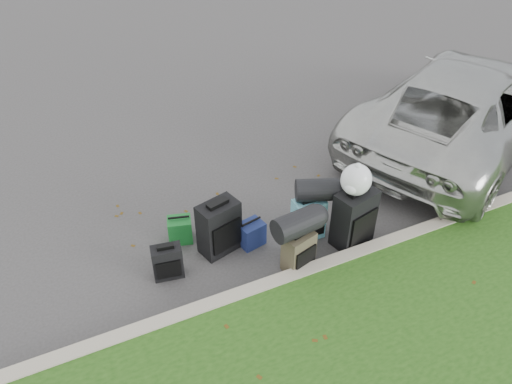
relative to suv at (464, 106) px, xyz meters
name	(u,v)px	position (x,y,z in m)	size (l,w,h in m)	color
ground	(269,230)	(-3.98, -0.70, -0.71)	(120.00, 120.00, 0.00)	#383535
curb	(304,274)	(-3.98, -1.70, -0.64)	(120.00, 0.18, 0.15)	#9E937F
suv	(464,106)	(0.00, 0.00, 0.00)	(2.37, 5.13, 1.43)	#B7B7B2
suitcase_small_black	(168,262)	(-5.48, -0.95, -0.48)	(0.37, 0.20, 0.46)	black
suitcase_large_black_left	(219,228)	(-4.73, -0.77, -0.34)	(0.52, 0.31, 0.74)	black
suitcase_olive	(299,251)	(-3.96, -1.49, -0.45)	(0.39, 0.24, 0.53)	#383223
suitcase_teal	(308,219)	(-3.56, -1.03, -0.41)	(0.42, 0.25, 0.60)	teal
suitcase_large_black_right	(354,218)	(-3.08, -1.38, -0.31)	(0.54, 0.32, 0.81)	black
tote_green	(180,230)	(-5.15, -0.39, -0.54)	(0.31, 0.25, 0.35)	#176926
tote_navy	(251,234)	(-4.32, -0.85, -0.54)	(0.32, 0.25, 0.34)	navy
duffel_left	(297,224)	(-3.98, -1.46, -0.02)	(0.32, 0.32, 0.59)	black
duffel_right	(317,190)	(-3.47, -1.03, 0.03)	(0.30, 0.30, 0.54)	black
trash_bag	(356,180)	(-3.11, -1.35, 0.29)	(0.39, 0.39, 0.39)	white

